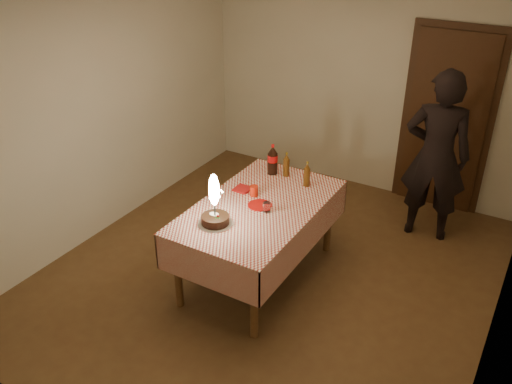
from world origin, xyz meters
TOP-DOWN VIEW (x-y plane):
  - ground at (0.00, 0.00)m, footprint 4.00×4.50m
  - room_shell at (0.03, 0.08)m, footprint 4.04×4.54m
  - dining_table at (-0.09, -0.09)m, footprint 1.02×1.72m
  - birthday_cake at (-0.25, -0.55)m, footprint 0.30×0.30m
  - red_plate at (-0.08, -0.09)m, footprint 0.22×0.22m
  - red_cup at (-0.22, 0.05)m, footprint 0.08×0.08m
  - clear_cup at (0.03, -0.15)m, footprint 0.07×0.07m
  - napkin_stack at (-0.37, 0.09)m, footprint 0.15×0.15m
  - cola_bottle at (-0.30, 0.54)m, footprint 0.10×0.10m
  - amber_bottle_left at (-0.15, 0.57)m, footprint 0.06×0.06m
  - amber_bottle_right at (0.12, 0.48)m, footprint 0.06×0.06m
  - photographer at (1.09, 1.50)m, footprint 0.73×0.54m

SIDE VIEW (x-z plane):
  - ground at x=0.00m, z-range -0.01..0.01m
  - dining_table at x=-0.09m, z-range 0.29..1.08m
  - red_plate at x=-0.08m, z-range 0.79..0.80m
  - napkin_stack at x=-0.37m, z-range 0.79..0.81m
  - clear_cup at x=0.03m, z-range 0.79..0.88m
  - red_cup at x=-0.22m, z-range 0.79..0.89m
  - amber_bottle_left at x=-0.15m, z-range 0.78..1.03m
  - amber_bottle_right at x=0.12m, z-range 0.78..1.03m
  - photographer at x=1.09m, z-range 0.00..1.84m
  - birthday_cake at x=-0.25m, z-range 0.69..1.16m
  - cola_bottle at x=-0.30m, z-range 0.78..1.10m
  - room_shell at x=0.03m, z-range 0.34..2.96m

